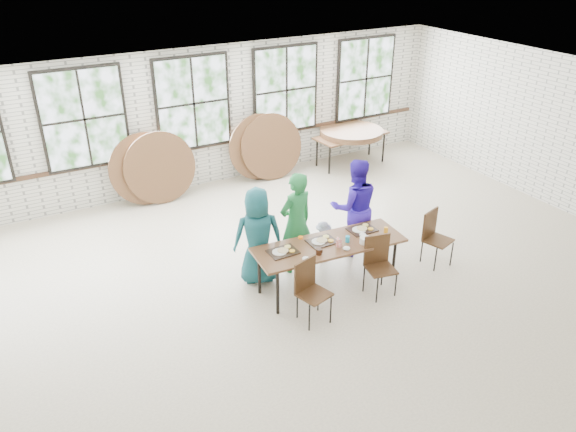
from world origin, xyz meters
name	(u,v)px	position (x,y,z in m)	size (l,w,h in m)	color
room	(193,105)	(0.00, 4.44, 1.83)	(12.00, 12.00, 12.00)	beige
dining_table	(329,246)	(0.40, -0.21, 0.69)	(2.46, 1.00, 0.74)	brown
chair_near_left	(309,286)	(-0.33, -0.82, 0.56)	(0.51, 0.50, 0.95)	#432A16
chair_near_right	(379,260)	(0.96, -0.74, 0.56)	(0.49, 0.48, 0.95)	#432A16
chair_spare	(434,233)	(2.30, -0.51, 0.56)	(0.52, 0.52, 0.95)	#432A16
adult_teal	(258,236)	(-0.52, 0.44, 0.81)	(0.79, 0.51, 1.61)	#1C546A
adult_green	(296,223)	(0.17, 0.44, 0.87)	(0.63, 0.42, 1.74)	#1E7337
toddler	(323,241)	(0.71, 0.44, 0.37)	(0.47, 0.27, 0.73)	#141B3F
adult_blue	(354,207)	(1.32, 0.44, 0.87)	(0.84, 0.66, 1.74)	#331AB6
storage_table	(351,137)	(3.68, 3.88, 0.69)	(1.87, 0.93, 0.74)	brown
tabletop_clutter	(336,242)	(0.50, -0.25, 0.77)	(1.98, 0.63, 0.11)	black
round_tops_stacked	(351,132)	(3.68, 3.88, 0.80)	(1.50, 1.50, 0.13)	brown
round_tops_leaning	(212,157)	(0.22, 4.13, 0.73)	(4.35, 0.44, 1.49)	brown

